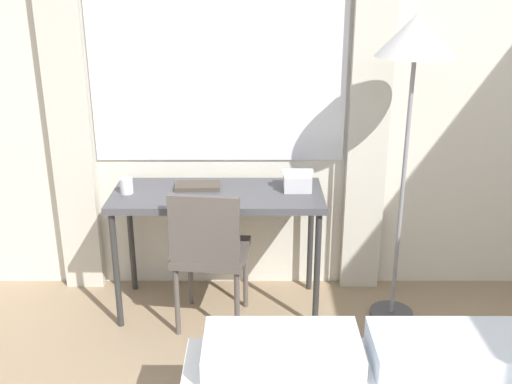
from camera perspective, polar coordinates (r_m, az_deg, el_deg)
name	(u,v)px	position (r m, az deg, el deg)	size (l,w,h in m)	color
wall_back_with_window	(276,77)	(3.61, 1.88, 10.89)	(5.14, 0.13, 2.70)	silver
desk	(218,203)	(3.47, -3.60, -1.08)	(1.21, 0.51, 0.75)	#4C4C51
desk_chair	(210,249)	(3.35, -4.41, -5.40)	(0.45, 0.45, 0.85)	#59514C
standing_lamp	(416,55)	(3.24, 14.96, 12.52)	(0.41, 0.41, 1.75)	#4C4C51
telephone	(298,181)	(3.48, 4.03, 1.08)	(0.18, 0.17, 0.12)	silver
book	(198,186)	(3.52, -5.51, 0.60)	(0.27, 0.15, 0.02)	#4C4238
mug	(127,186)	(3.49, -12.16, 0.59)	(0.07, 0.07, 0.09)	white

